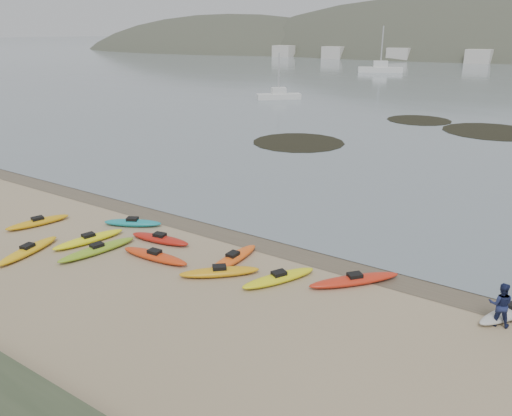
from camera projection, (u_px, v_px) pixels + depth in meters
The scene contains 5 objects.
ground at pixel (256, 237), 24.37m from camera, with size 600.00×600.00×0.00m, color tan.
wet_sand at pixel (253, 239), 24.14m from camera, with size 60.00×60.00×0.00m, color brown.
kayaks at pixel (182, 255), 22.03m from camera, with size 23.67×10.03×0.34m.
person_east at pixel (500, 304), 16.88m from camera, with size 0.77×0.60×1.58m, color navy.
kelp_mats at pixel (415, 132), 49.13m from camera, with size 22.29×25.07×0.04m.
Camera 1 is at (12.51, -18.65, 9.57)m, focal length 35.00 mm.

